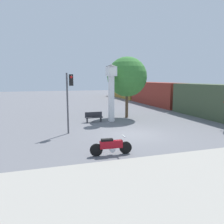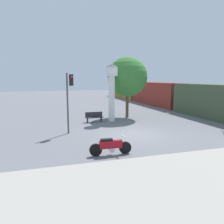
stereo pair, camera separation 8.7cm
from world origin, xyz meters
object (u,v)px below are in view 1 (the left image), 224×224
object	(u,v)px
freight_train	(156,94)
bench	(94,117)
traffic_light	(69,92)
street_tree	(127,77)
motorcycle	(111,146)
clock_tower	(111,85)

from	to	relation	value
freight_train	bench	distance (m)	16.34
traffic_light	street_tree	distance (m)	8.08
traffic_light	street_tree	xyz separation A→B (m)	(6.30, 4.93, 1.14)
motorcycle	freight_train	world-z (taller)	freight_train
traffic_light	bench	xyz separation A→B (m)	(2.56, 3.60, -2.50)
motorcycle	street_tree	distance (m)	11.85
motorcycle	clock_tower	xyz separation A→B (m)	(2.70, 8.75, 2.94)
clock_tower	street_tree	distance (m)	2.65
street_tree	motorcycle	bearing A→B (deg)	-115.16
freight_train	street_tree	size ratio (longest dim) A/B	6.39
freight_train	traffic_light	distance (m)	20.66
clock_tower	bench	bearing A→B (deg)	175.91
freight_train	street_tree	xyz separation A→B (m)	(-8.43, -9.51, 2.44)
street_tree	freight_train	bearing A→B (deg)	48.43
street_tree	bench	bearing A→B (deg)	-160.40
street_tree	bench	world-z (taller)	street_tree
traffic_light	street_tree	bearing A→B (deg)	38.07
street_tree	bench	xyz separation A→B (m)	(-3.74, -1.33, -3.65)
clock_tower	motorcycle	bearing A→B (deg)	-107.13
clock_tower	street_tree	size ratio (longest dim) A/B	0.85
motorcycle	bench	bearing A→B (deg)	86.50
freight_train	bench	xyz separation A→B (m)	(-12.17, -10.84, -1.21)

